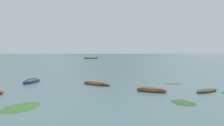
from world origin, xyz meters
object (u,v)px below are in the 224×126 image
at_px(rowboat_2, 151,90).
at_px(ferry_0, 91,58).
at_px(rowboat_4, 207,91).
at_px(rowboat_7, 32,81).
at_px(rowboat_3, 97,83).

xyz_separation_m(rowboat_2, ferry_0, (-22.20, 120.79, 0.25)).
xyz_separation_m(rowboat_4, rowboat_7, (-20.67, 6.07, 0.10)).
height_order(rowboat_4, rowboat_7, rowboat_7).
height_order(rowboat_2, rowboat_3, rowboat_2).
xyz_separation_m(rowboat_3, ferry_0, (-16.09, 116.39, 0.27)).
height_order(rowboat_4, ferry_0, ferry_0).
bearing_deg(rowboat_7, rowboat_2, -22.06).
bearing_deg(rowboat_2, rowboat_3, 144.18).
distance_m(rowboat_3, rowboat_7, 9.08).
height_order(rowboat_3, ferry_0, ferry_0).
bearing_deg(rowboat_7, rowboat_4, -16.37).
bearing_deg(ferry_0, rowboat_7, -86.42).
xyz_separation_m(rowboat_2, rowboat_3, (-6.10, 4.40, -0.02)).
relative_size(rowboat_3, rowboat_7, 1.05).
bearing_deg(rowboat_4, rowboat_2, -179.80).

